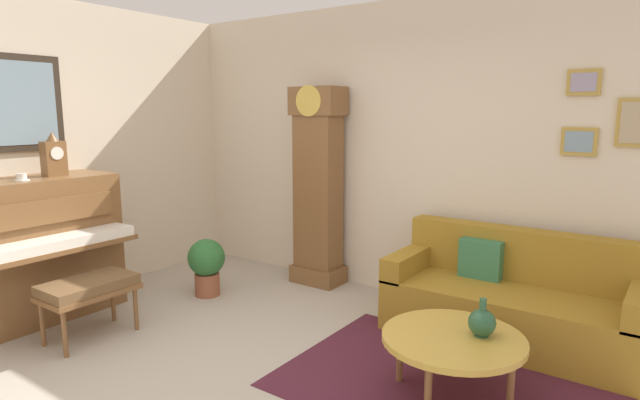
# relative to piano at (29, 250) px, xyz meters

# --- Properties ---
(wall_left) EXTENTS (0.13, 4.90, 2.80)m
(wall_left) POSITION_rel_piano_xyz_m (-0.37, 0.09, 0.79)
(wall_left) COLOR beige
(wall_left) RESTS_ON ground_plane
(wall_back) EXTENTS (5.30, 0.13, 2.80)m
(wall_back) POSITION_rel_piano_xyz_m (2.24, 2.49, 0.78)
(wall_back) COLOR beige
(wall_back) RESTS_ON ground_plane
(area_rug) EXTENTS (2.10, 1.50, 0.01)m
(area_rug) POSITION_rel_piano_xyz_m (3.33, 1.02, -0.62)
(area_rug) COLOR #4C1E2D
(area_rug) RESTS_ON ground_plane
(piano) EXTENTS (0.87, 1.44, 1.23)m
(piano) POSITION_rel_piano_xyz_m (0.00, 0.00, 0.00)
(piano) COLOR brown
(piano) RESTS_ON ground_plane
(piano_bench) EXTENTS (0.42, 0.70, 0.48)m
(piano_bench) POSITION_rel_piano_xyz_m (0.75, 0.08, -0.21)
(piano_bench) COLOR brown
(piano_bench) RESTS_ON ground_plane
(grandfather_clock) EXTENTS (0.52, 0.34, 2.03)m
(grandfather_clock) POSITION_rel_piano_xyz_m (1.42, 2.23, 0.35)
(grandfather_clock) COLOR brown
(grandfather_clock) RESTS_ON ground_plane
(couch) EXTENTS (1.90, 0.80, 0.84)m
(couch) POSITION_rel_piano_xyz_m (3.47, 2.01, -0.31)
(couch) COLOR olive
(couch) RESTS_ON ground_plane
(coffee_table) EXTENTS (0.88, 0.88, 0.42)m
(coffee_table) POSITION_rel_piano_xyz_m (3.41, 0.89, -0.23)
(coffee_table) COLOR gold
(coffee_table) RESTS_ON ground_plane
(mantel_clock) EXTENTS (0.13, 0.18, 0.38)m
(mantel_clock) POSITION_rel_piano_xyz_m (0.00, 0.28, 0.78)
(mantel_clock) COLOR brown
(mantel_clock) RESTS_ON piano
(teacup) EXTENTS (0.12, 0.12, 0.06)m
(teacup) POSITION_rel_piano_xyz_m (0.11, -0.05, 0.63)
(teacup) COLOR white
(teacup) RESTS_ON piano
(green_jug) EXTENTS (0.17, 0.17, 0.24)m
(green_jug) POSITION_rel_piano_xyz_m (3.55, 0.99, -0.12)
(green_jug) COLOR #234C33
(green_jug) RESTS_ON coffee_table
(potted_plant) EXTENTS (0.36, 0.36, 0.56)m
(potted_plant) POSITION_rel_piano_xyz_m (0.76, 1.29, -0.30)
(potted_plant) COLOR #935138
(potted_plant) RESTS_ON ground_plane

